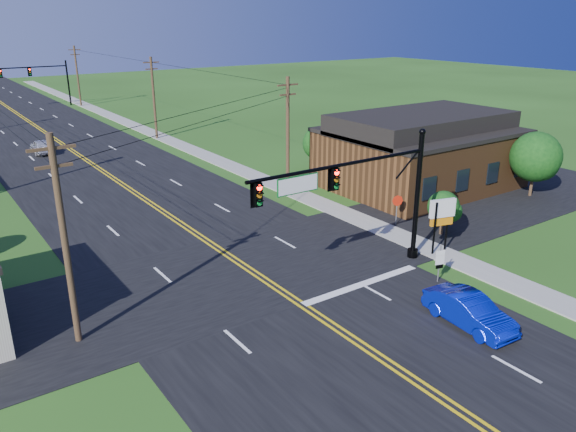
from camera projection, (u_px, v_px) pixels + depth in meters
ground at (407, 380)px, 21.44m from camera, size 260.00×260.00×0.00m
road_main at (63, 146)px, 60.04m from camera, size 16.00×220.00×0.04m
road_cross at (246, 270)px, 30.70m from camera, size 70.00×10.00×0.04m
sidewalk at (194, 150)px, 57.98m from camera, size 2.00×160.00×0.08m
signal_mast_main at (358, 192)px, 28.37m from camera, size 11.30×0.60×7.48m
signal_mast_far at (37, 77)px, 84.08m from camera, size 10.98×0.60×7.48m
brick_building at (419, 157)px, 45.34m from camera, size 14.20×11.20×4.70m
utility_pole_left_a at (64, 239)px, 22.45m from camera, size 1.80×0.28×9.00m
utility_pole_right_a at (288, 135)px, 42.13m from camera, size 1.80×0.28×9.00m
utility_pole_right_b at (154, 97)px, 62.21m from camera, size 1.80×0.28×9.00m
utility_pole_right_c at (77, 75)px, 85.37m from camera, size 1.80×0.28×9.00m
tree_right_front at (536, 157)px, 42.39m from camera, size 3.80×3.80×5.00m
tree_right_back at (319, 143)px, 49.28m from camera, size 3.00×3.00×4.10m
shrub_corner at (443, 207)px, 35.17m from camera, size 2.00×2.00×2.86m
blue_car at (469, 312)px, 24.93m from camera, size 1.89×4.56×1.47m
distant_car at (41, 147)px, 56.61m from camera, size 1.76×4.22×1.43m
route_sign at (440, 261)px, 28.94m from camera, size 0.51×0.17×2.07m
stop_sign at (397, 204)px, 36.90m from camera, size 0.68×0.33×2.06m
pylon_sign at (442, 214)px, 32.18m from camera, size 1.61×0.64×3.30m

